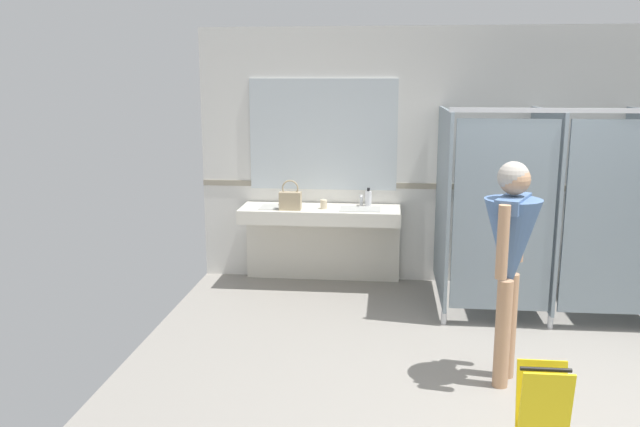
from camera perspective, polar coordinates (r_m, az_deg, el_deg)
ground_plane at (r=4.99m, az=20.68°, el=-15.66°), size 6.57×6.02×0.10m
wall_back at (r=7.21m, az=16.03°, el=4.66°), size 6.57×0.12×2.71m
wall_back_tile_band at (r=7.19m, az=15.98°, el=2.19°), size 6.57×0.01×0.06m
vanity_counter at (r=7.00m, az=0.10°, el=-1.19°), size 1.68×0.54×0.96m
mirror_panel at (r=7.04m, az=0.27°, el=6.86°), size 1.58×0.02×1.18m
bathroom_stalls at (r=6.50m, az=23.16°, el=0.42°), size 2.86×1.37×1.94m
person_standing at (r=4.80m, az=16.25°, el=-2.74°), size 0.53×0.53×1.62m
handbag at (r=6.75m, az=-2.60°, el=1.20°), size 0.22×0.12×0.31m
soap_dispenser at (r=6.98m, az=4.23°, el=1.34°), size 0.07×0.07×0.19m
paper_cup at (r=6.81m, az=0.33°, el=0.81°), size 0.07×0.07×0.09m
wet_floor_sign at (r=4.07m, az=18.78°, el=-16.27°), size 0.28×0.19×0.61m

